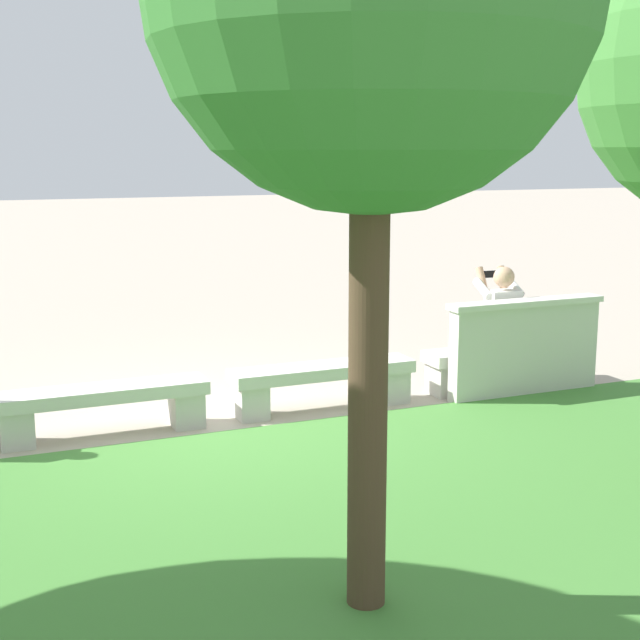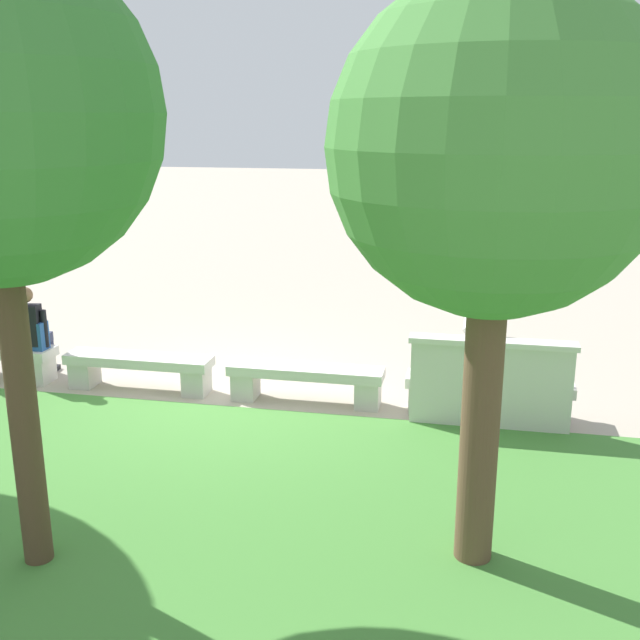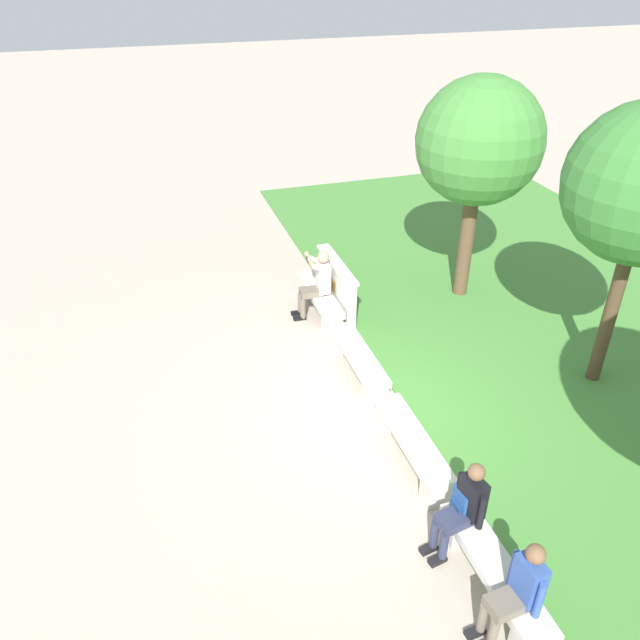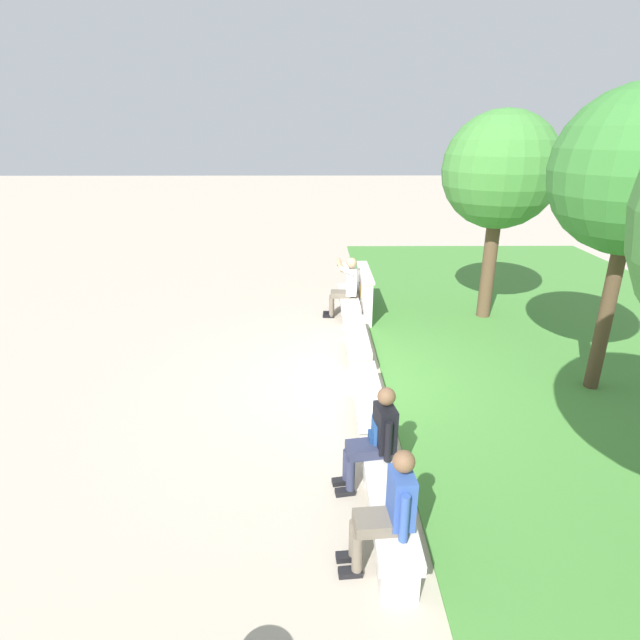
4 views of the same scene
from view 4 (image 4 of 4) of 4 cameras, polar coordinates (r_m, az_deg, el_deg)
name	(u,v)px [view 4 (image 4 of 4)]	position (r m, az deg, el deg)	size (l,w,h in m)	color
ground_plane	(360,382)	(8.23, 4.64, -7.09)	(80.00, 80.00, 0.00)	#B2A593
grass_strip	(627,380)	(9.65, 31.67, -5.89)	(20.22, 8.00, 0.03)	#478438
bench_main	(349,302)	(11.04, 3.30, 2.04)	(1.86, 0.40, 0.45)	beige
bench_near	(356,340)	(9.06, 4.13, -2.29)	(1.86, 0.40, 0.45)	beige
bench_mid	(367,399)	(7.16, 5.42, -8.96)	(1.86, 0.40, 0.45)	beige
bench_far	(387,504)	(5.44, 7.71, -20.12)	(1.86, 0.40, 0.45)	beige
backrest_wall_with_plaque	(364,293)	(11.00, 5.09, 3.12)	(1.77, 0.24, 1.01)	beige
person_photographer	(346,284)	(10.83, 2.96, 4.11)	(0.49, 0.74, 1.32)	black
person_distant	(375,436)	(5.72, 6.33, -13.03)	(0.47, 0.71, 1.26)	black
person_companion	(389,507)	(4.84, 7.90, -20.44)	(0.48, 0.69, 1.26)	black
backpack	(380,435)	(5.83, 6.91, -12.90)	(0.28, 0.24, 0.43)	#234C8C
tree_behind_wall	(637,173)	(8.29, 32.47, 14.02)	(2.29, 2.29, 4.48)	#4C3826
tree_right_background	(500,172)	(10.94, 19.92, 15.65)	(2.31, 2.31, 4.27)	brown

